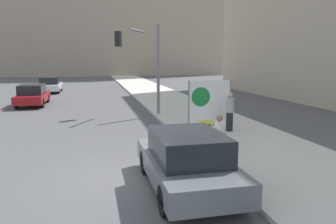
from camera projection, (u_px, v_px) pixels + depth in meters
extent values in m
plane|color=#4F4F51|center=(132.00, 176.00, 8.84)|extent=(160.00, 160.00, 0.00)
cube|color=beige|center=(169.00, 101.00, 24.27)|extent=(4.49, 90.00, 0.13)
cylinder|color=#474C56|center=(216.00, 145.00, 10.76)|extent=(0.03, 0.03, 0.41)
cylinder|color=#474C56|center=(227.00, 144.00, 10.85)|extent=(0.03, 0.03, 0.41)
cylinder|color=#474C56|center=(212.00, 142.00, 11.12)|extent=(0.03, 0.03, 0.41)
cylinder|color=#474C56|center=(222.00, 141.00, 11.20)|extent=(0.03, 0.03, 0.41)
cube|color=navy|center=(219.00, 137.00, 10.95)|extent=(0.40, 0.40, 0.02)
cube|color=navy|center=(217.00, 130.00, 11.10)|extent=(0.40, 0.02, 0.38)
cylinder|color=black|center=(221.00, 135.00, 10.78)|extent=(0.18, 0.42, 0.18)
cylinder|color=black|center=(223.00, 146.00, 10.63)|extent=(0.16, 0.16, 0.41)
cube|color=black|center=(224.00, 151.00, 10.59)|extent=(0.20, 0.28, 0.10)
cylinder|color=silver|center=(219.00, 129.00, 10.93)|extent=(0.34, 0.34, 0.52)
sphere|color=#936B4C|center=(220.00, 118.00, 10.87)|extent=(0.22, 0.22, 0.22)
cylinder|color=silver|center=(211.00, 127.00, 10.77)|extent=(0.45, 0.09, 0.09)
cube|color=yellow|center=(205.00, 126.00, 10.72)|extent=(0.52, 0.02, 0.40)
cube|color=black|center=(205.00, 126.00, 10.70)|extent=(0.39, 0.01, 0.10)
cylinder|color=black|center=(229.00, 122.00, 13.72)|extent=(0.28, 0.28, 0.80)
cylinder|color=#9E9EA3|center=(230.00, 105.00, 13.61)|extent=(0.34, 0.34, 0.63)
sphere|color=tan|center=(230.00, 95.00, 13.54)|extent=(0.21, 0.21, 0.21)
cylinder|color=#424247|center=(216.00, 112.00, 16.18)|extent=(0.28, 0.28, 0.82)
cylinder|color=black|center=(217.00, 97.00, 16.06)|extent=(0.34, 0.34, 0.65)
sphere|color=beige|center=(217.00, 88.00, 15.99)|extent=(0.21, 0.21, 0.21)
cylinder|color=slate|center=(189.00, 105.00, 13.94)|extent=(0.06, 0.06, 2.09)
cylinder|color=slate|center=(230.00, 104.00, 14.35)|extent=(0.06, 0.06, 2.09)
cube|color=white|center=(210.00, 103.00, 14.14)|extent=(1.88, 0.02, 1.99)
cylinder|color=#197A33|center=(201.00, 97.00, 13.98)|extent=(0.83, 0.01, 0.83)
cylinder|color=slate|center=(158.00, 70.00, 17.80)|extent=(0.16, 0.16, 4.81)
cylinder|color=slate|center=(138.00, 31.00, 17.75)|extent=(1.17, 2.09, 0.11)
cube|color=black|center=(118.00, 39.00, 18.10)|extent=(0.41, 0.41, 0.84)
sphere|color=green|center=(118.00, 44.00, 18.15)|extent=(0.18, 0.18, 0.18)
cube|color=#565B60|center=(186.00, 167.00, 7.96)|extent=(1.81, 4.12, 0.53)
cube|color=black|center=(188.00, 146.00, 7.71)|extent=(1.55, 2.14, 0.63)
cylinder|color=black|center=(145.00, 162.00, 9.05)|extent=(0.22, 0.64, 0.64)
cylinder|color=black|center=(200.00, 158.00, 9.40)|extent=(0.22, 0.64, 0.64)
cylinder|color=black|center=(166.00, 200.00, 6.59)|extent=(0.22, 0.64, 0.64)
cylinder|color=black|center=(238.00, 193.00, 6.94)|extent=(0.22, 0.64, 0.64)
cube|color=maroon|center=(33.00, 97.00, 22.23)|extent=(1.73, 4.55, 0.52)
cube|color=black|center=(32.00, 89.00, 21.96)|extent=(1.49, 2.36, 0.63)
cylinder|color=black|center=(25.00, 98.00, 23.45)|extent=(0.22, 0.64, 0.64)
cylinder|color=black|center=(48.00, 98.00, 23.78)|extent=(0.22, 0.64, 0.64)
cylinder|color=black|center=(17.00, 104.00, 20.74)|extent=(0.22, 0.64, 0.64)
cylinder|color=black|center=(42.00, 103.00, 21.07)|extent=(0.22, 0.64, 0.64)
cube|color=silver|center=(50.00, 87.00, 30.66)|extent=(1.85, 4.32, 0.55)
cube|color=black|center=(50.00, 80.00, 30.39)|extent=(1.59, 2.25, 0.64)
cylinder|color=black|center=(43.00, 88.00, 31.80)|extent=(0.22, 0.64, 0.64)
cylinder|color=black|center=(61.00, 88.00, 32.16)|extent=(0.22, 0.64, 0.64)
cylinder|color=black|center=(39.00, 91.00, 29.22)|extent=(0.22, 0.64, 0.64)
cylinder|color=black|center=(58.00, 90.00, 29.59)|extent=(0.22, 0.64, 0.64)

